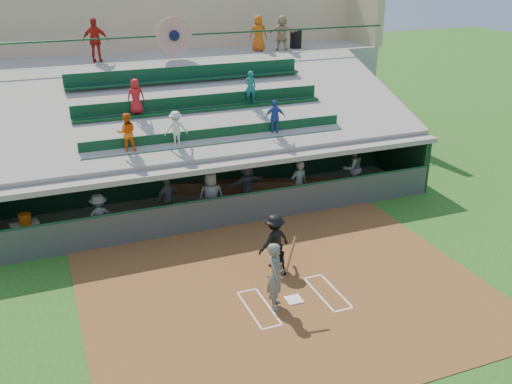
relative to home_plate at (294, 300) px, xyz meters
name	(u,v)px	position (x,y,z in m)	size (l,w,h in m)	color
ground	(294,301)	(0.00, 0.00, -0.04)	(100.00, 100.00, 0.00)	#235417
dirt_slab	(286,291)	(0.00, 0.50, -0.03)	(11.00, 9.00, 0.02)	brown
home_plate	(294,300)	(0.00, 0.00, 0.00)	(0.43, 0.43, 0.03)	white
batters_box_chalk	(294,300)	(0.00, 0.00, -0.01)	(2.65, 1.85, 0.01)	white
dugout_floor	(217,206)	(0.00, 6.75, -0.02)	(16.00, 3.50, 0.04)	gray
concourse_slab	(170,105)	(0.00, 13.50, 2.26)	(20.00, 3.00, 4.60)	gray
grandstand	(187,123)	(-0.01, 10.52, 2.22)	(20.40, 10.40, 7.80)	#464A46
batter_at_plate	(276,275)	(-0.58, -0.07, 0.93)	(0.97, 0.82, 1.95)	#555752
catcher	(279,259)	(0.15, 1.40, 0.48)	(0.48, 0.38, 0.99)	black
home_umpire	(274,241)	(0.24, 1.92, 0.82)	(1.08, 0.62, 1.67)	black
dugout_bench	(202,187)	(-0.14, 8.13, 0.25)	(16.11, 0.48, 0.48)	brown
white_table	(27,235)	(-6.61, 5.98, 0.38)	(0.86, 0.64, 0.75)	white
water_cooler	(25,219)	(-6.58, 5.94, 0.94)	(0.38, 0.38, 0.38)	#D1570C
dugout_player_a	(100,216)	(-4.33, 5.67, 0.78)	(1.00, 0.57, 1.55)	#61645F
dugout_player_b	(168,199)	(-1.94, 6.21, 0.81)	(0.94, 0.39, 1.61)	#595B56
dugout_player_c	(211,197)	(-0.54, 5.60, 0.91)	(0.88, 0.57, 1.81)	#60635D
dugout_player_d	(247,184)	(1.07, 6.41, 0.84)	(1.55, 0.49, 1.67)	#555853
dugout_player_e	(299,184)	(2.81, 5.60, 0.89)	(0.65, 0.42, 1.77)	#5B5E59
dugout_player_f	(352,168)	(5.34, 6.11, 0.99)	(0.96, 0.75, 1.98)	#61645E
trash_bin	(296,39)	(6.13, 13.11, 4.98)	(0.55, 0.55, 0.82)	black
concourse_staff_a	(96,40)	(-3.11, 12.60, 5.45)	(1.03, 0.43, 1.76)	red
concourse_staff_b	(259,33)	(4.15, 12.93, 5.36)	(0.78, 0.51, 1.59)	#C7510B
concourse_staff_c	(282,33)	(5.23, 12.72, 5.36)	(1.47, 0.47, 1.58)	tan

